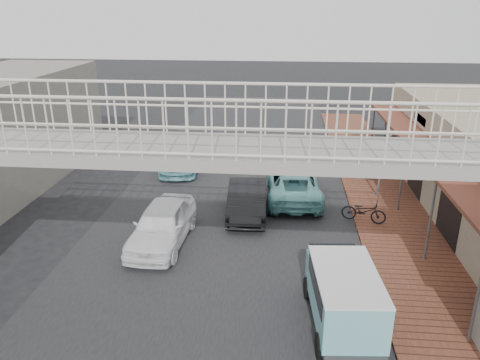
% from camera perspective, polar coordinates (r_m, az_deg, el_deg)
% --- Properties ---
extents(ground, '(120.00, 120.00, 0.00)m').
position_cam_1_polar(ground, '(15.34, -3.42, -10.48)').
color(ground, black).
rests_on(ground, ground).
extents(road_strip, '(10.00, 60.00, 0.01)m').
position_cam_1_polar(road_strip, '(15.34, -3.42, -10.47)').
color(road_strip, black).
rests_on(road_strip, ground).
extents(sidewalk, '(3.00, 40.00, 0.10)m').
position_cam_1_polar(sidewalk, '(18.32, 18.74, -6.00)').
color(sidewalk, brown).
rests_on(sidewalk, ground).
extents(footbridge, '(16.40, 2.40, 6.34)m').
position_cam_1_polar(footbridge, '(10.37, -7.16, -6.69)').
color(footbridge, gray).
rests_on(footbridge, ground).
extents(white_hatchback, '(1.93, 4.36, 1.46)m').
position_cam_1_polar(white_hatchback, '(16.63, -9.46, -5.31)').
color(white_hatchback, white).
rests_on(white_hatchback, ground).
extents(dark_sedan, '(1.67, 4.32, 1.40)m').
position_cam_1_polar(dark_sedan, '(18.78, 0.93, -2.01)').
color(dark_sedan, black).
rests_on(dark_sedan, ground).
extents(angkot_curb, '(2.46, 4.98, 1.36)m').
position_cam_1_polar(angkot_curb, '(20.29, 6.51, -0.46)').
color(angkot_curb, '#66AFB1').
rests_on(angkot_curb, ground).
extents(angkot_far, '(2.32, 4.70, 1.31)m').
position_cam_1_polar(angkot_far, '(24.16, -7.26, 2.90)').
color(angkot_far, '#67ACB4').
rests_on(angkot_far, ground).
extents(angkot_van, '(1.86, 3.61, 1.72)m').
position_cam_1_polar(angkot_van, '(12.48, 12.52, -13.06)').
color(angkot_van, black).
rests_on(angkot_van, ground).
extents(motorcycle_near, '(1.78, 1.04, 0.88)m').
position_cam_1_polar(motorcycle_near, '(18.48, 14.85, -3.66)').
color(motorcycle_near, black).
rests_on(motorcycle_near, sidewalk).
extents(motorcycle_far, '(1.94, 1.28, 1.14)m').
position_cam_1_polar(motorcycle_far, '(23.13, 14.25, 1.65)').
color(motorcycle_far, black).
rests_on(motorcycle_far, sidewalk).
extents(arrow_sign, '(1.63, 1.09, 2.70)m').
position_cam_1_polar(arrow_sign, '(20.81, 18.65, 3.77)').
color(arrow_sign, '#59595B').
rests_on(arrow_sign, sidewalk).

